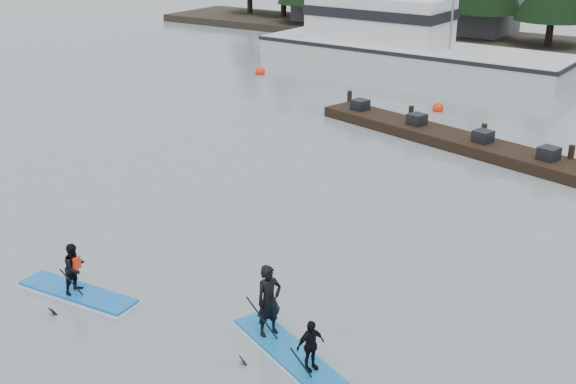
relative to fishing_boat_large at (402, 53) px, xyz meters
The scene contains 10 objects.
ground 32.08m from the fishing_boat_large, 75.88° to the right, with size 160.00×160.00×0.00m, color slate.
far_shore 13.43m from the fishing_boat_large, 54.34° to the left, with size 70.00×8.00×0.60m, color #2D281E.
treeline 13.45m from the fishing_boat_large, 54.34° to the left, with size 60.00×4.00×8.00m, color black, non-canonical shape.
waterfront_building 14.40m from the fishing_boat_large, 115.58° to the left, with size 18.00×6.00×5.00m, color #4C4C51.
fishing_boat_large is the anchor object (origin of this frame).
floating_dock 16.78m from the fishing_boat_large, 57.25° to the right, with size 14.03×1.87×0.47m, color black.
buoy_b 11.18m from the fishing_boat_large, 55.26° to the right, with size 0.56×0.56×0.56m, color #FF340C.
buoy_a 9.44m from the fishing_boat_large, 131.78° to the right, with size 0.62×0.62×0.62m, color #FF340C.
paddleboard_solo 32.58m from the fishing_boat_large, 79.78° to the right, with size 3.53×1.22×1.90m.
paddleboard_duo 33.34m from the fishing_boat_large, 69.33° to the right, with size 3.59×2.18×2.37m.
Camera 1 is at (11.85, -11.84, 9.47)m, focal length 45.00 mm.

